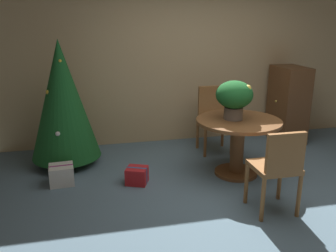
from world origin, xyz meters
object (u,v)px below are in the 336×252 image
Objects in this scene: wooden_chair_near at (278,166)px; flower_vase at (234,96)px; holiday_tree at (63,100)px; gift_box_cream at (62,175)px; round_dining_table at (238,136)px; wooden_chair_far at (213,115)px; gift_box_red at (137,175)px; wooden_cabinet at (288,104)px.

flower_vase is at bearing 93.26° from wooden_chair_near.
holiday_tree is 5.58× the size of gift_box_cream.
round_dining_table is 0.62× the size of holiday_tree.
wooden_chair_far is 3.09× the size of gift_box_red.
round_dining_table is at bearing -0.37° from gift_box_red.
holiday_tree is 3.53m from wooden_cabinet.
flower_vase is 1.16m from wooden_chair_near.
gift_box_cream is 3.70m from wooden_cabinet.
gift_box_red is at bearing 179.63° from round_dining_table.
wooden_chair_far is (0.06, 0.89, -0.48)m from flower_vase.
wooden_cabinet reaches higher than wooden_chair_near.
wooden_chair_far is at bearing 86.18° from flower_vase.
gift_box_cream is at bearing 168.14° from gift_box_red.
round_dining_table is 1.09× the size of wooden_chair_far.
flower_vase reaches higher than wooden_chair_far.
wooden_cabinet is at bearing 14.21° from gift_box_cream.
round_dining_table is at bearing -34.68° from flower_vase.
wooden_cabinet reaches higher than wooden_chair_far.
round_dining_table is 2.19× the size of flower_vase.
holiday_tree reaches higher than gift_box_red.
flower_vase is 1.54× the size of gift_box_red.
gift_box_cream is at bearing 174.87° from round_dining_table.
round_dining_table reaches higher than gift_box_red.
wooden_chair_near is at bearing -40.49° from holiday_tree.
holiday_tree is at bearing -177.77° from wooden_chair_far.
gift_box_red is 2.91m from wooden_cabinet.
round_dining_table is at bearing -5.13° from gift_box_cream.
gift_box_red is at bearing -44.21° from holiday_tree.
wooden_chair_far is 0.57× the size of holiday_tree.
gift_box_red is (-1.30, -0.92, -0.44)m from wooden_chair_far.
wooden_chair_near reaches higher than round_dining_table.
wooden_cabinet is at bearing 37.00° from flower_vase.
holiday_tree is 5.41× the size of gift_box_red.
wooden_cabinet reaches higher than gift_box_red.
round_dining_table is 3.37× the size of gift_box_red.
flower_vase is at bearing 1.50° from gift_box_red.
gift_box_red is at bearing 142.21° from wooden_chair_near.
wooden_chair_near is at bearing -122.60° from wooden_cabinet.
holiday_tree is at bearing 86.19° from gift_box_cream.
wooden_chair_far reaches higher than gift_box_cream.
gift_box_cream is at bearing -161.65° from wooden_chair_far.
gift_box_cream is (-0.04, -0.65, -0.79)m from holiday_tree.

